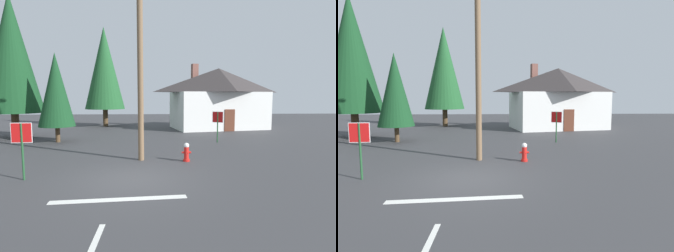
% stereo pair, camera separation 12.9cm
% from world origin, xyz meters
% --- Properties ---
extents(ground_plane, '(80.00, 80.00, 0.10)m').
position_xyz_m(ground_plane, '(0.00, 0.00, -0.05)').
color(ground_plane, '#38383A').
extents(lane_stop_bar, '(4.13, 0.61, 0.01)m').
position_xyz_m(lane_stop_bar, '(-0.23, -2.09, 0.00)').
color(lane_stop_bar, silver).
rests_on(lane_stop_bar, ground).
extents(stop_sign_near, '(0.74, 0.08, 2.15)m').
position_xyz_m(stop_sign_near, '(-4.03, 0.07, 1.53)').
color(stop_sign_near, '#1E4C28').
rests_on(stop_sign_near, ground).
extents(fire_hydrant, '(0.45, 0.39, 0.90)m').
position_xyz_m(fire_hydrant, '(2.39, 2.67, 0.44)').
color(fire_hydrant, red).
rests_on(fire_hydrant, ground).
extents(utility_pole, '(1.60, 0.28, 9.95)m').
position_xyz_m(utility_pole, '(0.20, 3.05, 5.16)').
color(utility_pole, brown).
rests_on(utility_pole, ground).
extents(stop_sign_far, '(0.65, 0.39, 2.11)m').
position_xyz_m(stop_sign_far, '(5.18, 8.05, 1.50)').
color(stop_sign_far, '#1E4C28').
rests_on(stop_sign_far, ground).
extents(house, '(10.22, 7.16, 6.39)m').
position_xyz_m(house, '(7.26, 16.58, 3.08)').
color(house, silver).
rests_on(house, ground).
extents(pine_tree_tall_left, '(4.28, 4.28, 10.70)m').
position_xyz_m(pine_tree_tall_left, '(-9.64, 10.89, 6.29)').
color(pine_tree_tall_left, '#4C3823').
rests_on(pine_tree_tall_left, ground).
extents(pine_tree_mid_left, '(4.14, 4.14, 10.36)m').
position_xyz_m(pine_tree_mid_left, '(-4.29, 18.97, 6.09)').
color(pine_tree_mid_left, '#4C3823').
rests_on(pine_tree_mid_left, ground).
extents(pine_tree_short_left, '(2.43, 2.43, 6.08)m').
position_xyz_m(pine_tree_short_left, '(-5.79, 8.78, 3.58)').
color(pine_tree_short_left, '#4C3823').
rests_on(pine_tree_short_left, ground).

